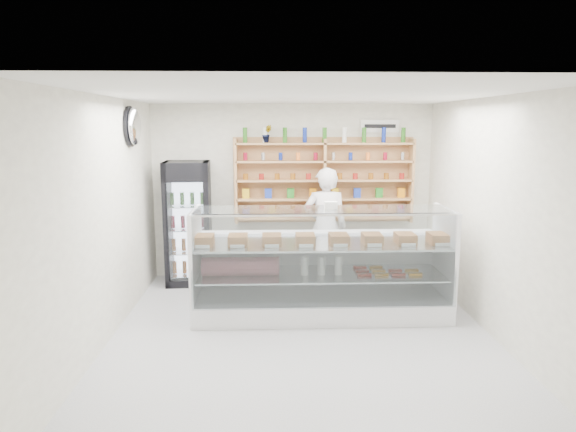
{
  "coord_description": "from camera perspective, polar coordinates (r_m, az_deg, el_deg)",
  "views": [
    {
      "loc": [
        -0.38,
        -5.79,
        2.48
      ],
      "look_at": [
        -0.13,
        0.9,
        1.28
      ],
      "focal_mm": 32.0,
      "sensor_mm": 36.0,
      "label": 1
    }
  ],
  "objects": [
    {
      "name": "wall_shelving",
      "position": [
        8.22,
        4.03,
        3.95
      ],
      "size": [
        2.84,
        0.28,
        1.33
      ],
      "color": "tan",
      "rests_on": "back_wall"
    },
    {
      "name": "shop_worker",
      "position": [
        7.91,
        4.15,
        -1.23
      ],
      "size": [
        0.68,
        0.46,
        1.84
      ],
      "primitive_type": "imported",
      "rotation": [
        0.0,
        0.0,
        3.11
      ],
      "color": "silver",
      "rests_on": "floor"
    },
    {
      "name": "room",
      "position": [
        5.9,
        1.59,
        -0.38
      ],
      "size": [
        5.0,
        5.0,
        5.0
      ],
      "color": "silver",
      "rests_on": "ground"
    },
    {
      "name": "security_mirror",
      "position": [
        7.21,
        -16.74,
        9.51
      ],
      "size": [
        0.15,
        0.5,
        0.5
      ],
      "primitive_type": "ellipsoid",
      "color": "silver",
      "rests_on": "left_wall"
    },
    {
      "name": "potted_plant",
      "position": [
        8.13,
        -2.36,
        9.11
      ],
      "size": [
        0.17,
        0.15,
        0.27
      ],
      "primitive_type": "imported",
      "rotation": [
        0.0,
        0.0,
        0.21
      ],
      "color": "#1E6626",
      "rests_on": "wall_shelving"
    },
    {
      "name": "display_counter",
      "position": [
        6.79,
        3.65,
        -7.84
      ],
      "size": [
        3.28,
        0.98,
        1.43
      ],
      "color": "white",
      "rests_on": "floor"
    },
    {
      "name": "drinks_cooler",
      "position": [
        8.17,
        -11.02,
        -0.73
      ],
      "size": [
        0.73,
        0.71,
        1.92
      ],
      "rotation": [
        0.0,
        0.0,
        0.05
      ],
      "color": "black",
      "rests_on": "floor"
    },
    {
      "name": "wall_sign",
      "position": [
        8.45,
        10.18,
        9.8
      ],
      "size": [
        0.62,
        0.03,
        0.2
      ],
      "primitive_type": "cube",
      "color": "white",
      "rests_on": "back_wall"
    }
  ]
}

